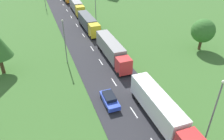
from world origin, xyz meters
TOP-DOWN VIEW (x-y plane):
  - road at (0.00, 24.50)m, footprint 10.00×140.00m
  - lane_marking_centre at (0.00, 21.84)m, footprint 0.16×124.02m
  - truck_lead at (2.41, 13.99)m, footprint 2.53×14.03m
  - truck_second at (2.46, 32.69)m, footprint 2.56×13.84m
  - truck_third at (2.15, 49.41)m, footprint 2.60×12.99m
  - truck_fourth at (2.64, 65.65)m, footprint 2.71×12.70m
  - car_second at (-2.57, 19.99)m, footprint 1.86×4.44m
  - lamppost_lead at (5.96, 9.43)m, footprint 0.36×0.36m
  - lamppost_second at (-6.20, 34.69)m, footprint 0.36×0.36m
  - lamppost_third at (5.88, 55.36)m, footprint 0.36×0.36m
  - tree_pine at (21.96, 30.51)m, footprint 4.94×4.94m

SIDE VIEW (x-z plane):
  - road at x=0.00m, z-range 0.00..0.06m
  - lane_marking_centre at x=0.00m, z-range 0.06..0.07m
  - car_second at x=-2.57m, z-range 0.10..1.61m
  - truck_third at x=2.15m, z-range 0.35..3.91m
  - truck_fourth at x=2.64m, z-range 0.33..3.99m
  - truck_second at x=2.46m, z-range 0.32..4.08m
  - truck_lead at x=2.41m, z-range 0.34..4.07m
  - tree_pine at x=21.96m, z-range 0.90..7.69m
  - lamppost_third at x=5.88m, z-range 0.48..8.60m
  - lamppost_second at x=-6.20m, z-range 0.48..9.18m
  - lamppost_lead at x=5.96m, z-range 0.48..9.47m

